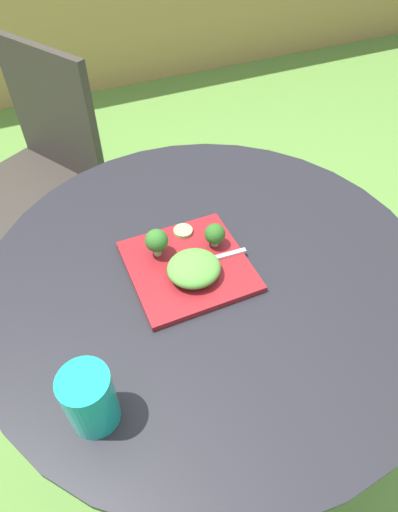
# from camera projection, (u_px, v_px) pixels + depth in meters

# --- Properties ---
(ground_plane) EXTENTS (12.00, 12.00, 0.00)m
(ground_plane) POSITION_uv_depth(u_px,v_px,m) (206.00, 411.00, 1.47)
(ground_plane) COLOR #568438
(patio_table) EXTENTS (0.98, 0.98, 0.73)m
(patio_table) POSITION_uv_depth(u_px,v_px,m) (208.00, 330.00, 1.11)
(patio_table) COLOR black
(patio_table) RESTS_ON ground_plane
(patio_chair) EXTENTS (0.60, 0.60, 0.90)m
(patio_chair) POSITION_uv_depth(u_px,v_px,m) (39.00, 161.00, 1.56)
(patio_chair) COLOR #332D28
(patio_chair) RESTS_ON ground_plane
(salad_plate) EXTENTS (0.25, 0.25, 0.01)m
(salad_plate) POSITION_uv_depth(u_px,v_px,m) (188.00, 266.00, 0.93)
(salad_plate) COLOR maroon
(salad_plate) RESTS_ON patio_table
(drinking_glass) EXTENTS (0.08, 0.08, 0.12)m
(drinking_glass) POSITION_uv_depth(u_px,v_px,m) (91.00, 401.00, 0.67)
(drinking_glass) COLOR #149989
(drinking_glass) RESTS_ON patio_table
(fork) EXTENTS (0.15, 0.03, 0.00)m
(fork) POSITION_uv_depth(u_px,v_px,m) (206.00, 260.00, 0.93)
(fork) COLOR silver
(fork) RESTS_ON salad_plate
(lettuce_mound) EXTENTS (0.11, 0.11, 0.04)m
(lettuce_mound) POSITION_uv_depth(u_px,v_px,m) (194.00, 268.00, 0.89)
(lettuce_mound) COLOR #519338
(lettuce_mound) RESTS_ON salad_plate
(broccoli_floret_0) EXTENTS (0.05, 0.05, 0.07)m
(broccoli_floret_0) POSITION_uv_depth(u_px,v_px,m) (157.00, 241.00, 0.92)
(broccoli_floret_0) COLOR #99B770
(broccoli_floret_0) RESTS_ON salad_plate
(broccoli_floret_1) EXTENTS (0.05, 0.05, 0.06)m
(broccoli_floret_1) POSITION_uv_depth(u_px,v_px,m) (215.00, 234.00, 0.94)
(broccoli_floret_1) COLOR #99B770
(broccoli_floret_1) RESTS_ON salad_plate
(cucumber_slice_0) EXTENTS (0.04, 0.04, 0.01)m
(cucumber_slice_0) POSITION_uv_depth(u_px,v_px,m) (183.00, 231.00, 0.99)
(cucumber_slice_0) COLOR #8EB766
(cucumber_slice_0) RESTS_ON salad_plate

